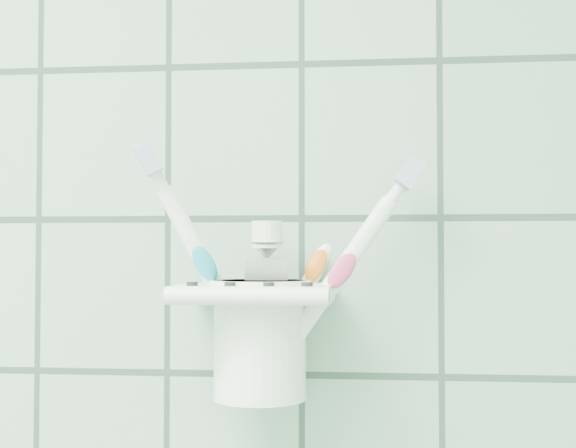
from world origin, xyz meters
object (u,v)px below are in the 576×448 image
(cup, at_px, (260,334))
(toothbrush_orange, at_px, (258,247))
(toothbrush_pink, at_px, (268,249))
(toothbrush_blue, at_px, (260,252))
(holder_bracket, at_px, (256,295))
(toothpaste_tube, at_px, (266,290))

(cup, bearing_deg, toothbrush_orange, -86.13)
(cup, height_order, toothbrush_orange, toothbrush_orange)
(toothbrush_pink, relative_size, toothbrush_orange, 1.01)
(cup, relative_size, toothbrush_blue, 0.46)
(holder_bracket, relative_size, toothbrush_orange, 0.58)
(toothbrush_pink, bearing_deg, toothpaste_tube, -138.19)
(toothbrush_blue, xyz_separation_m, toothpaste_tube, (0.00, 0.00, -0.03))
(toothbrush_pink, xyz_separation_m, toothbrush_blue, (-0.01, -0.00, -0.00))
(holder_bracket, distance_m, toothbrush_orange, 0.04)
(toothbrush_pink, height_order, toothpaste_tube, toothbrush_pink)
(toothbrush_orange, bearing_deg, holder_bracket, 102.19)
(toothbrush_pink, bearing_deg, holder_bracket, -131.17)
(holder_bracket, height_order, toothbrush_orange, toothbrush_orange)
(cup, height_order, toothbrush_pink, toothbrush_pink)
(toothpaste_tube, bearing_deg, holder_bracket, -117.11)
(holder_bracket, xyz_separation_m, cup, (0.00, 0.00, -0.03))
(cup, bearing_deg, toothbrush_pink, 70.32)
(cup, bearing_deg, toothbrush_blue, 98.41)
(cup, distance_m, toothpaste_tube, 0.03)
(toothbrush_blue, height_order, toothbrush_orange, toothbrush_orange)
(holder_bracket, bearing_deg, toothbrush_pink, 66.12)
(toothbrush_blue, distance_m, toothbrush_orange, 0.02)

